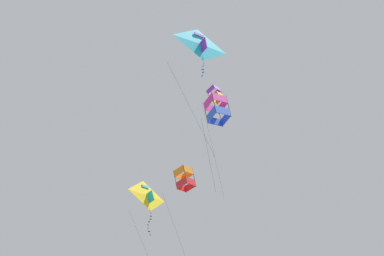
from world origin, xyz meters
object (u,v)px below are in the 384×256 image
kite_box_upper_right (217,110)px  kite_delta_mid_left (201,45)px  kite_box_near_left (185,179)px  kite_delta_far_centre (148,196)px  kite_box_near_right (215,95)px

kite_box_upper_right → kite_delta_mid_left: bearing=42.9°
kite_box_upper_right → kite_box_near_left: 8.13m
kite_delta_far_centre → kite_box_near_left: kite_box_near_left is taller
kite_delta_mid_left → kite_box_near_right: bearing=-131.6°
kite_box_upper_right → kite_box_near_right: (4.74, 5.79, 4.84)m
kite_delta_far_centre → kite_box_near_right: bearing=105.1°
kite_box_near_right → kite_delta_far_centre: bearing=-71.5°
kite_box_upper_right → kite_box_near_right: size_ratio=0.71×
kite_delta_far_centre → kite_box_upper_right: kite_box_upper_right is taller
kite_delta_mid_left → kite_box_upper_right: kite_delta_mid_left is taller
kite_delta_mid_left → kite_box_upper_right: bearing=-142.6°
kite_box_near_right → kite_delta_mid_left: bearing=33.7°
kite_delta_mid_left → kite_box_near_left: kite_delta_mid_left is taller
kite_delta_mid_left → kite_box_near_right: 11.17m
kite_box_upper_right → kite_box_near_left: bearing=-102.2°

